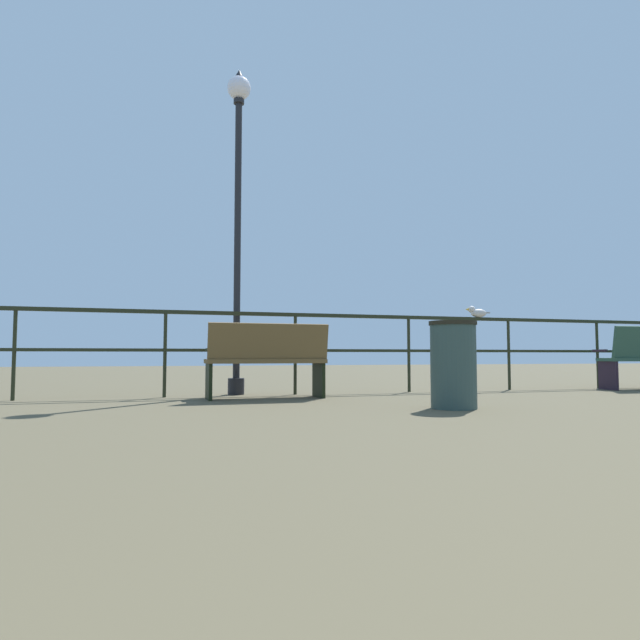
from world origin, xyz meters
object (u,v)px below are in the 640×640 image
object	(u,v)px
lamppost_center	(238,186)
trash_bin	(453,365)
seagull_on_rail	(477,312)
bench_near_left	(267,357)

from	to	relation	value
lamppost_center	trash_bin	world-z (taller)	lamppost_center
lamppost_center	seagull_on_rail	bearing A→B (deg)	-3.13
trash_bin	lamppost_center	bearing A→B (deg)	124.61
lamppost_center	bench_near_left	bearing A→B (deg)	-73.74
seagull_on_rail	trash_bin	distance (m)	3.11
bench_near_left	trash_bin	world-z (taller)	bench_near_left
seagull_on_rail	trash_bin	bearing A→B (deg)	-127.99
lamppost_center	trash_bin	distance (m)	3.96
lamppost_center	seagull_on_rail	distance (m)	4.01
lamppost_center	trash_bin	xyz separation A→B (m)	(1.78, -2.58, -2.43)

